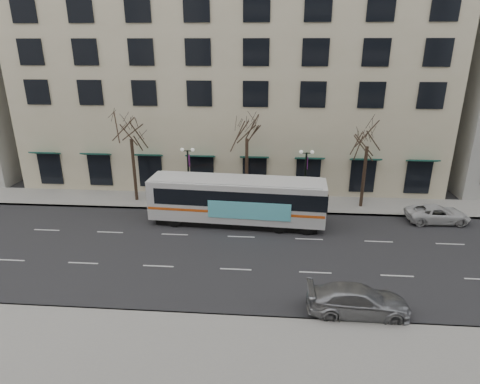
# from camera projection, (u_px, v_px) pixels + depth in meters

# --- Properties ---
(ground) EXTENTS (160.00, 160.00, 0.00)m
(ground) POSITION_uv_depth(u_px,v_px,m) (239.00, 252.00, 27.56)
(ground) COLOR black
(ground) RESTS_ON ground
(sidewalk_far) EXTENTS (80.00, 4.00, 0.15)m
(sidewalk_far) POSITION_uv_depth(u_px,v_px,m) (303.00, 204.00, 35.59)
(sidewalk_far) COLOR gray
(sidewalk_far) RESTS_ON ground
(building_hotel) EXTENTS (40.00, 20.00, 24.00)m
(building_hotel) POSITION_uv_depth(u_px,v_px,m) (236.00, 58.00, 43.21)
(building_hotel) COLOR #C3B794
(building_hotel) RESTS_ON ground
(tree_far_left) EXTENTS (3.60, 3.60, 8.34)m
(tree_far_left) POSITION_uv_depth(u_px,v_px,m) (130.00, 128.00, 34.20)
(tree_far_left) COLOR black
(tree_far_left) RESTS_ON ground
(tree_far_mid) EXTENTS (3.60, 3.60, 8.55)m
(tree_far_mid) POSITION_uv_depth(u_px,v_px,m) (247.00, 127.00, 33.41)
(tree_far_mid) COLOR black
(tree_far_mid) RESTS_ON ground
(tree_far_right) EXTENTS (3.60, 3.60, 8.06)m
(tree_far_right) POSITION_uv_depth(u_px,v_px,m) (368.00, 135.00, 32.85)
(tree_far_right) COLOR black
(tree_far_right) RESTS_ON ground
(lamp_post_left) EXTENTS (1.22, 0.45, 5.21)m
(lamp_post_left) POSITION_uv_depth(u_px,v_px,m) (189.00, 173.00, 34.58)
(lamp_post_left) COLOR black
(lamp_post_left) RESTS_ON ground
(lamp_post_right) EXTENTS (1.22, 0.45, 5.21)m
(lamp_post_right) POSITION_uv_depth(u_px,v_px,m) (305.00, 176.00, 33.85)
(lamp_post_right) COLOR black
(lamp_post_right) RESTS_ON ground
(city_bus) EXTENTS (13.84, 3.83, 3.71)m
(city_bus) POSITION_uv_depth(u_px,v_px,m) (238.00, 200.00, 31.29)
(city_bus) COLOR silver
(city_bus) RESTS_ON ground
(silver_car) EXTENTS (5.35, 2.20, 1.55)m
(silver_car) POSITION_uv_depth(u_px,v_px,m) (358.00, 301.00, 21.00)
(silver_car) COLOR #97999E
(silver_car) RESTS_ON ground
(white_pickup) EXTENTS (5.00, 2.50, 1.36)m
(white_pickup) POSITION_uv_depth(u_px,v_px,m) (437.00, 214.00, 32.01)
(white_pickup) COLOR silver
(white_pickup) RESTS_ON ground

